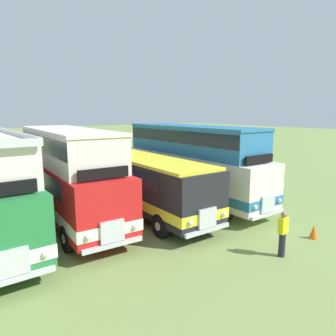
# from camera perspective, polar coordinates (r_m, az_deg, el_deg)

# --- Properties ---
(bus_sixth_in_row) EXTENTS (3.03, 9.82, 4.49)m
(bus_sixth_in_row) POSITION_cam_1_polar(r_m,az_deg,el_deg) (15.52, -17.68, -0.66)
(bus_sixth_in_row) COLOR red
(bus_sixth_in_row) RESTS_ON ground
(bus_seventh_in_row) EXTENTS (2.78, 10.67, 2.99)m
(bus_seventh_in_row) POSITION_cam_1_polar(r_m,az_deg,el_deg) (16.60, -5.20, -2.02)
(bus_seventh_in_row) COLOR black
(bus_seventh_in_row) RESTS_ON ground
(bus_eighth_in_row) EXTENTS (2.71, 10.70, 4.49)m
(bus_eighth_in_row) POSITION_cam_1_polar(r_m,az_deg,el_deg) (18.44, 4.44, 1.50)
(bus_eighth_in_row) COLOR silver
(bus_eighth_in_row) RESTS_ON ground
(cone_near_end) EXTENTS (0.36, 0.36, 0.60)m
(cone_near_end) POSITION_cam_1_polar(r_m,az_deg,el_deg) (14.70, 25.19, -10.55)
(cone_near_end) COLOR orange
(cone_near_end) RESTS_ON ground
(marshal_person) EXTENTS (0.36, 0.24, 1.73)m
(marshal_person) POSITION_cam_1_polar(r_m,az_deg,el_deg) (12.35, 20.32, -11.23)
(marshal_person) COLOR #23232D
(marshal_person) RESTS_ON ground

